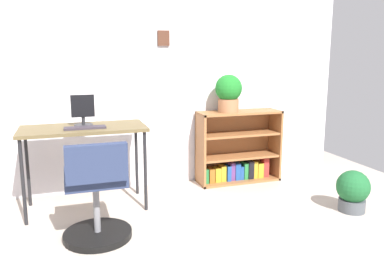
% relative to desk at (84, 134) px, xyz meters
% --- Properties ---
extents(wall_back, '(5.20, 0.12, 2.49)m').
position_rel_desk_xyz_m(wall_back, '(0.31, 0.50, 0.55)').
color(wall_back, silver).
rests_on(wall_back, ground_plane).
extents(desk, '(1.09, 0.52, 0.76)m').
position_rel_desk_xyz_m(desk, '(0.00, 0.00, 0.00)').
color(desk, brown).
rests_on(desk, ground_plane).
extents(monitor, '(0.20, 0.16, 0.28)m').
position_rel_desk_xyz_m(monitor, '(0.01, 0.06, 0.20)').
color(monitor, '#262628').
rests_on(monitor, desk).
extents(keyboard, '(0.35, 0.12, 0.02)m').
position_rel_desk_xyz_m(keyboard, '(0.01, -0.09, 0.07)').
color(keyboard, '#322B34').
rests_on(keyboard, desk).
extents(office_chair, '(0.52, 0.55, 0.79)m').
position_rel_desk_xyz_m(office_chair, '(0.04, -0.69, -0.34)').
color(office_chair, black).
rests_on(office_chair, ground_plane).
extents(bookshelf_low, '(0.92, 0.30, 0.79)m').
position_rel_desk_xyz_m(bookshelf_low, '(1.65, 0.30, -0.36)').
color(bookshelf_low, '#935D34').
rests_on(bookshelf_low, ground_plane).
extents(potted_plant_on_shelf, '(0.28, 0.28, 0.40)m').
position_rel_desk_xyz_m(potted_plant_on_shelf, '(1.51, 0.25, 0.31)').
color(potted_plant_on_shelf, '#9E6642').
rests_on(potted_plant_on_shelf, bookshelf_low).
extents(potted_plant_floor, '(0.29, 0.29, 0.38)m').
position_rel_desk_xyz_m(potted_plant_floor, '(2.26, -0.83, -0.50)').
color(potted_plant_floor, '#474C51').
rests_on(potted_plant_floor, ground_plane).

